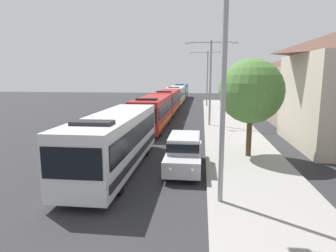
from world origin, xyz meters
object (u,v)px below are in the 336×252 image
at_px(bus_middle, 168,101).
at_px(bus_fourth_in_line, 176,95).
at_px(bus_second_in_line, 153,112).
at_px(white_suv, 184,151).
at_px(streetlamp_near, 224,68).
at_px(roadside_tree, 251,91).
at_px(bus_lead, 116,139).
at_px(streetlamp_far, 207,73).
at_px(bus_rear, 181,91).
at_px(streetlamp_mid, 211,75).

relative_size(bus_middle, bus_fourth_in_line, 1.01).
distance_m(bus_second_in_line, white_suv, 12.34).
height_order(bus_second_in_line, streetlamp_near, streetlamp_near).
bearing_deg(bus_fourth_in_line, bus_second_in_line, -90.00).
bearing_deg(roadside_tree, white_suv, -145.43).
bearing_deg(bus_lead, white_suv, 7.72).
bearing_deg(bus_lead, roadside_tree, 22.67).
height_order(bus_middle, white_suv, bus_middle).
relative_size(white_suv, streetlamp_far, 0.58).
distance_m(bus_lead, streetlamp_near, 7.56).
relative_size(bus_fourth_in_line, streetlamp_near, 1.41).
height_order(bus_lead, roadside_tree, roadside_tree).
distance_m(bus_lead, bus_middle, 24.06).
bearing_deg(bus_second_in_line, white_suv, -72.53).
height_order(bus_fourth_in_line, roadside_tree, roadside_tree).
height_order(bus_rear, roadside_tree, roadside_tree).
height_order(bus_second_in_line, streetlamp_mid, streetlamp_mid).
height_order(bus_second_in_line, bus_rear, same).
height_order(white_suv, roadside_tree, roadside_tree).
xyz_separation_m(bus_second_in_line, white_suv, (3.70, -11.75, -0.65)).
height_order(streetlamp_far, roadside_tree, streetlamp_far).
height_order(bus_rear, streetlamp_far, streetlamp_far).
height_order(bus_second_in_line, roadside_tree, roadside_tree).
xyz_separation_m(bus_middle, white_suv, (3.70, -23.56, -0.66)).
relative_size(streetlamp_near, streetlamp_far, 0.99).
bearing_deg(white_suv, bus_fourth_in_line, 95.81).
bearing_deg(bus_rear, bus_lead, -90.00).
bearing_deg(bus_middle, streetlamp_mid, -60.68).
distance_m(bus_lead, streetlamp_far, 33.35).
xyz_separation_m(bus_second_in_line, roadside_tree, (7.54, -9.10, 2.46)).
bearing_deg(streetlamp_mid, bus_rear, 98.72).
bearing_deg(streetlamp_mid, streetlamp_far, 90.00).
height_order(bus_lead, bus_fourth_in_line, same).
distance_m(streetlamp_far, roadside_tree, 29.65).
bearing_deg(streetlamp_mid, white_suv, -96.95).
distance_m(bus_lead, bus_fourth_in_line, 36.85).
bearing_deg(streetlamp_near, bus_middle, 100.96).
distance_m(streetlamp_near, streetlamp_far, 36.51).
bearing_deg(streetlamp_far, streetlamp_mid, -90.00).
relative_size(bus_rear, streetlamp_far, 1.40).
bearing_deg(bus_lead, streetlamp_far, 80.63).
distance_m(white_suv, roadside_tree, 5.61).
bearing_deg(streetlamp_near, bus_rear, 95.77).
bearing_deg(bus_fourth_in_line, streetlamp_far, -37.54).
xyz_separation_m(bus_lead, white_suv, (3.70, 0.50, -0.66)).
distance_m(streetlamp_mid, streetlamp_far, 18.26).
bearing_deg(bus_fourth_in_line, roadside_tree, -77.38).
bearing_deg(bus_lead, streetlamp_mid, 69.51).
xyz_separation_m(bus_lead, bus_second_in_line, (-0.00, 12.26, -0.00)).
relative_size(bus_fourth_in_line, bus_rear, 1.00).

